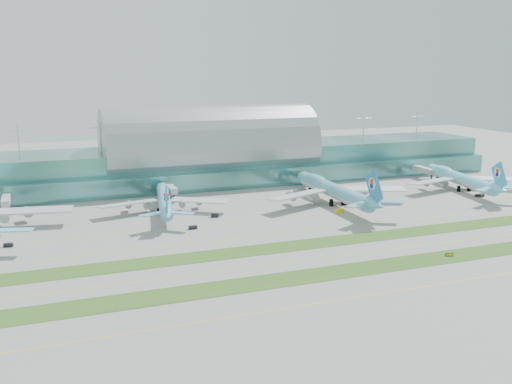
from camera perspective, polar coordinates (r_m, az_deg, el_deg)
name	(u,v)px	position (r m, az deg, el deg)	size (l,w,h in m)	color
ground	(309,246)	(210.66, 5.29, -5.39)	(700.00, 700.00, 0.00)	gray
terminal	(210,157)	(325.22, -4.58, 3.50)	(340.00, 69.10, 36.00)	#3D7A75
grass_strip_near	(347,271)	(187.25, 9.05, -7.79)	(420.00, 12.00, 0.08)	#2D591E
grass_strip_far	(306,244)	(212.36, 5.05, -5.23)	(420.00, 12.00, 0.08)	#2D591E
taxiline_a	(381,293)	(171.40, 12.38, -9.88)	(420.00, 0.35, 0.01)	yellow
taxiline_b	(326,258)	(198.81, 7.05, -6.53)	(420.00, 0.35, 0.01)	yellow
taxiline_c	(289,233)	(226.25, 3.30, -4.10)	(420.00, 0.35, 0.01)	yellow
taxiline_d	(268,219)	(245.75, 1.23, -2.75)	(420.00, 0.35, 0.01)	yellow
airliner_b	(164,200)	(260.43, -9.16, -0.75)	(58.11, 66.63, 18.40)	#69BDE9
airliner_c	(333,189)	(275.44, 7.71, 0.28)	(72.24, 81.85, 22.56)	#5EB3CF
airliner_d	(460,178)	(322.99, 19.74, 1.34)	(65.34, 74.86, 20.65)	#71D5F8
gse_b	(8,245)	(227.41, -23.52, -4.88)	(3.25, 1.63, 1.36)	black
gse_c	(193,227)	(232.55, -6.33, -3.53)	(3.32, 1.70, 1.35)	black
gse_d	(215,215)	(249.84, -4.14, -2.32)	(3.28, 1.73, 1.76)	black
gse_e	(339,211)	(259.57, 8.31, -1.87)	(3.81, 1.78, 1.69)	yellow
gse_f	(348,205)	(271.68, 9.23, -1.28)	(2.99, 1.85, 1.46)	black
gse_g	(481,195)	(309.83, 21.61, -0.31)	(3.28, 1.54, 1.49)	black
gse_h	(478,195)	(309.52, 21.35, -0.32)	(3.58, 1.55, 1.32)	black
taxiway_sign_east	(449,255)	(209.58, 18.77, -5.95)	(2.59, 1.14, 1.12)	black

